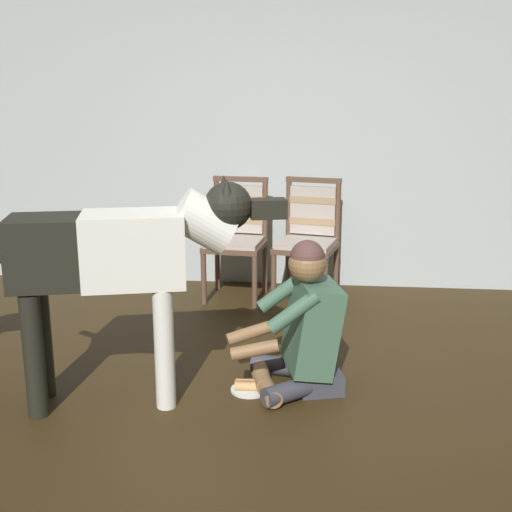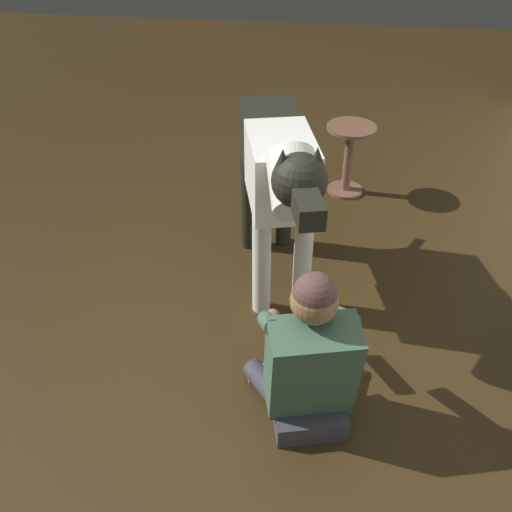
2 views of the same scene
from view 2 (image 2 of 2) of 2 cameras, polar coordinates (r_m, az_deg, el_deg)
The scene contains 5 objects.
ground_plane at distance 3.15m, azimuth -2.89°, elevation -10.61°, with size 13.98×13.98×0.00m, color #362712.
person_sitting_on_floor at distance 2.67m, azimuth 5.34°, elevation -10.42°, with size 0.70×0.58×0.87m.
large_dog at distance 3.16m, azimuth 2.33°, elevation 8.33°, with size 1.60×0.57×1.22m.
hot_dog_on_plate at distance 3.12m, azimuth 3.88°, elevation -10.46°, with size 0.22×0.22×0.06m.
round_side_table at distance 4.50m, azimuth 9.33°, elevation 10.10°, with size 0.38×0.38×0.56m.
Camera 2 is at (2.09, 0.43, 2.31)m, focal length 39.72 mm.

